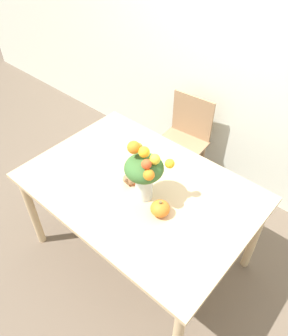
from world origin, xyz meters
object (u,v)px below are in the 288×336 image
flower_vase (144,171)px  dining_chair_near_window (183,141)px  turkey_figurine (130,178)px  pumpkin (160,208)px

flower_vase → dining_chair_near_window: bearing=111.2°
flower_vase → turkey_figurine: (-0.15, 0.04, -0.18)m
pumpkin → dining_chair_near_window: (-0.53, 1.00, -0.36)m
flower_vase → dining_chair_near_window: (-0.37, 0.96, -0.53)m
turkey_figurine → pumpkin: bearing=-13.9°
turkey_figurine → dining_chair_near_window: bearing=103.4°
flower_vase → dining_chair_near_window: size_ratio=0.48×
dining_chair_near_window → pumpkin: bearing=-66.9°
flower_vase → turkey_figurine: 0.24m
pumpkin → turkey_figurine: pumpkin is taller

